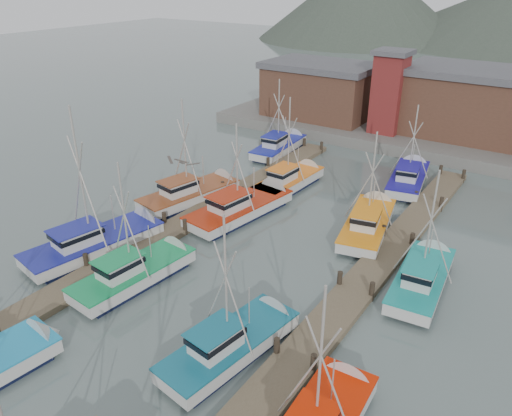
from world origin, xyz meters
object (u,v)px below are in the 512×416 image
Objects in this scene: lookout_tower at (389,91)px; boat_12 at (292,180)px; boat_8 at (245,206)px; boat_4 at (141,271)px.

lookout_tower is 0.99× the size of boat_12.
lookout_tower is 23.59m from boat_8.
boat_8 is at bearing -89.75° from boat_12.
lookout_tower reaches higher than boat_8.
boat_4 is 0.85× the size of boat_8.
boat_12 is at bearing 93.83° from boat_4.
boat_12 is (-2.06, -16.34, -4.87)m from lookout_tower.
boat_4 is at bearing -82.05° from boat_8.
boat_8 is 1.17× the size of boat_12.
boat_4 reaches higher than boat_8.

